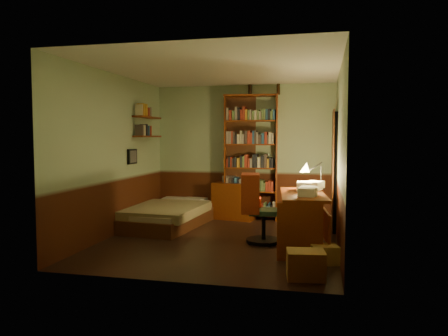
% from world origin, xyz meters
% --- Properties ---
extents(floor, '(3.50, 4.00, 0.02)m').
position_xyz_m(floor, '(0.00, 0.00, -0.01)').
color(floor, black).
rests_on(floor, ground).
extents(ceiling, '(3.50, 4.00, 0.02)m').
position_xyz_m(ceiling, '(0.00, 0.00, 2.61)').
color(ceiling, silver).
rests_on(ceiling, wall_back).
extents(wall_back, '(3.50, 0.02, 2.60)m').
position_xyz_m(wall_back, '(0.00, 2.01, 1.30)').
color(wall_back, '#95AC85').
rests_on(wall_back, ground).
extents(wall_left, '(0.02, 4.00, 2.60)m').
position_xyz_m(wall_left, '(-1.76, 0.00, 1.30)').
color(wall_left, '#95AC85').
rests_on(wall_left, ground).
extents(wall_right, '(0.02, 4.00, 2.60)m').
position_xyz_m(wall_right, '(1.76, 0.00, 1.30)').
color(wall_right, '#95AC85').
rests_on(wall_right, ground).
extents(wall_front, '(3.50, 0.02, 2.60)m').
position_xyz_m(wall_front, '(0.00, -2.01, 1.30)').
color(wall_front, '#95AC85').
rests_on(wall_front, ground).
extents(doorway, '(0.06, 0.90, 2.00)m').
position_xyz_m(doorway, '(1.72, 1.30, 1.00)').
color(doorway, black).
rests_on(doorway, ground).
extents(door_trim, '(0.02, 0.98, 2.08)m').
position_xyz_m(door_trim, '(1.69, 1.30, 1.00)').
color(door_trim, '#482412').
rests_on(door_trim, ground).
extents(bed, '(1.39, 2.27, 0.64)m').
position_xyz_m(bed, '(-1.19, 0.97, 0.32)').
color(bed, olive).
rests_on(bed, ground).
extents(dresser, '(0.86, 0.54, 0.71)m').
position_xyz_m(dresser, '(-0.15, 1.76, 0.35)').
color(dresser, '#62260B').
rests_on(dresser, ground).
extents(mini_stereo, '(0.26, 0.21, 0.13)m').
position_xyz_m(mini_stereo, '(-0.27, 1.89, 0.77)').
color(mini_stereo, '#B2B2B7').
rests_on(mini_stereo, dresser).
extents(bookshelf, '(1.06, 0.45, 2.39)m').
position_xyz_m(bookshelf, '(0.16, 1.85, 1.20)').
color(bookshelf, '#62260B').
rests_on(bookshelf, ground).
extents(bottle_left, '(0.08, 0.08, 0.27)m').
position_xyz_m(bottle_left, '(0.12, 1.96, 2.53)').
color(bottle_left, black).
rests_on(bottle_left, bookshelf).
extents(bottle_right, '(0.08, 0.08, 0.23)m').
position_xyz_m(bottle_right, '(0.67, 1.96, 2.51)').
color(bottle_right, black).
rests_on(bottle_right, bookshelf).
extents(desk, '(0.77, 1.53, 0.79)m').
position_xyz_m(desk, '(1.25, -0.16, 0.39)').
color(desk, '#62260B').
rests_on(desk, ground).
extents(paper_stack, '(0.33, 0.38, 0.13)m').
position_xyz_m(paper_stack, '(1.39, 0.32, 0.85)').
color(paper_stack, silver).
rests_on(paper_stack, desk).
extents(desk_lamp, '(0.18, 0.18, 0.52)m').
position_xyz_m(desk_lamp, '(1.50, 0.40, 1.05)').
color(desk_lamp, black).
rests_on(desk_lamp, desk).
extents(office_chair, '(0.51, 0.47, 0.91)m').
position_xyz_m(office_chair, '(0.67, 0.00, 0.45)').
color(office_chair, '#2B533C').
rests_on(office_chair, ground).
extents(red_jacket, '(0.38, 0.54, 0.58)m').
position_xyz_m(red_jacket, '(0.62, 0.00, 1.19)').
color(red_jacket, '#B3391B').
rests_on(red_jacket, office_chair).
extents(wall_shelf_lower, '(0.20, 0.90, 0.03)m').
position_xyz_m(wall_shelf_lower, '(-1.64, 1.10, 1.60)').
color(wall_shelf_lower, '#62260B').
rests_on(wall_shelf_lower, wall_left).
extents(wall_shelf_upper, '(0.20, 0.90, 0.03)m').
position_xyz_m(wall_shelf_upper, '(-1.64, 1.10, 1.95)').
color(wall_shelf_upper, '#62260B').
rests_on(wall_shelf_upper, wall_left).
extents(framed_picture, '(0.04, 0.32, 0.26)m').
position_xyz_m(framed_picture, '(-1.72, 0.60, 1.25)').
color(framed_picture, black).
rests_on(framed_picture, wall_left).
extents(cardboard_box_a, '(0.46, 0.39, 0.31)m').
position_xyz_m(cardboard_box_a, '(1.35, -1.55, 0.16)').
color(cardboard_box_a, '#A98240').
rests_on(cardboard_box_a, ground).
extents(cardboard_box_b, '(0.39, 0.34, 0.23)m').
position_xyz_m(cardboard_box_b, '(1.56, -0.91, 0.12)').
color(cardboard_box_b, '#A98240').
rests_on(cardboard_box_b, ground).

